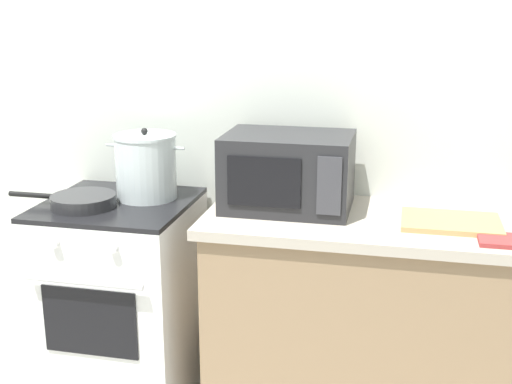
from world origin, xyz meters
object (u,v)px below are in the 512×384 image
object	(u,v)px
oven_mitt	(505,241)
cutting_board	(451,222)
stock_pot	(146,166)
stove	(122,303)
frying_pan	(82,201)
microwave	(288,172)

from	to	relation	value
oven_mitt	cutting_board	bearing A→B (deg)	137.18
stock_pot	oven_mitt	xyz separation A→B (m)	(1.41, -0.25, -0.13)
stove	stock_pot	world-z (taller)	stock_pot
frying_pan	oven_mitt	xyz separation A→B (m)	(1.62, -0.07, -0.02)
oven_mitt	stock_pot	bearing A→B (deg)	170.05
stove	cutting_board	bearing A→B (deg)	0.05
cutting_board	frying_pan	bearing A→B (deg)	-176.28
frying_pan	stock_pot	bearing A→B (deg)	41.06
stove	frying_pan	xyz separation A→B (m)	(-0.11, -0.09, 0.48)
stock_pot	oven_mitt	bearing A→B (deg)	-9.95
microwave	stock_pot	bearing A→B (deg)	179.15
cutting_board	oven_mitt	bearing A→B (deg)	-42.82
frying_pan	oven_mitt	distance (m)	1.62
stove	oven_mitt	xyz separation A→B (m)	(1.51, -0.16, 0.47)
stock_pot	oven_mitt	distance (m)	1.44
stove	stock_pot	distance (m)	0.61
stove	oven_mitt	distance (m)	1.59
stove	microwave	xyz separation A→B (m)	(0.71, 0.08, 0.61)
frying_pan	cutting_board	size ratio (longest dim) A/B	1.28
microwave	cutting_board	size ratio (longest dim) A/B	1.39
cutting_board	oven_mitt	distance (m)	0.24
cutting_board	microwave	bearing A→B (deg)	172.94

